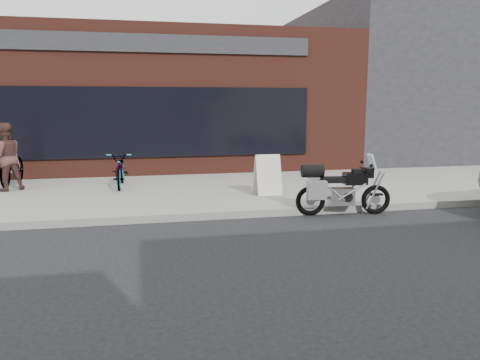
{
  "coord_description": "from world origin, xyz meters",
  "views": [
    {
      "loc": [
        -1.97,
        -4.75,
        2.24
      ],
      "look_at": [
        -0.22,
        3.52,
        0.85
      ],
      "focal_mm": 35.0,
      "sensor_mm": 36.0,
      "label": 1
    }
  ],
  "objects_px": {
    "motorcycle": "(338,189)",
    "bicycle_rear": "(12,165)",
    "cafe_patron_left": "(5,157)",
    "sandwich_sign": "(267,175)",
    "bicycle_front": "(121,170)"
  },
  "relations": [
    {
      "from": "bicycle_front",
      "to": "sandwich_sign",
      "type": "distance_m",
      "value": 3.77
    },
    {
      "from": "motorcycle",
      "to": "bicycle_front",
      "type": "distance_m",
      "value": 5.52
    },
    {
      "from": "motorcycle",
      "to": "bicycle_rear",
      "type": "bearing_deg",
      "value": 156.7
    },
    {
      "from": "motorcycle",
      "to": "bicycle_front",
      "type": "bearing_deg",
      "value": 148.97
    },
    {
      "from": "bicycle_front",
      "to": "motorcycle",
      "type": "bearing_deg",
      "value": -36.33
    },
    {
      "from": "motorcycle",
      "to": "cafe_patron_left",
      "type": "height_order",
      "value": "cafe_patron_left"
    },
    {
      "from": "motorcycle",
      "to": "sandwich_sign",
      "type": "distance_m",
      "value": 1.95
    },
    {
      "from": "motorcycle",
      "to": "bicycle_rear",
      "type": "height_order",
      "value": "same"
    },
    {
      "from": "cafe_patron_left",
      "to": "bicycle_rear",
      "type": "bearing_deg",
      "value": -114.96
    },
    {
      "from": "bicycle_rear",
      "to": "sandwich_sign",
      "type": "xyz_separation_m",
      "value": [
        6.07,
        -2.43,
        -0.08
      ]
    },
    {
      "from": "bicycle_rear",
      "to": "cafe_patron_left",
      "type": "height_order",
      "value": "cafe_patron_left"
    },
    {
      "from": "motorcycle",
      "to": "bicycle_rear",
      "type": "xyz_separation_m",
      "value": [
        -7.09,
        4.09,
        0.16
      ]
    },
    {
      "from": "bicycle_rear",
      "to": "sandwich_sign",
      "type": "height_order",
      "value": "bicycle_rear"
    },
    {
      "from": "sandwich_sign",
      "to": "motorcycle",
      "type": "bearing_deg",
      "value": -61.04
    },
    {
      "from": "bicycle_front",
      "to": "cafe_patron_left",
      "type": "bearing_deg",
      "value": -179.66
    }
  ]
}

